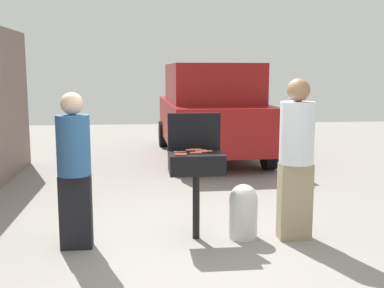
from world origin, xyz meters
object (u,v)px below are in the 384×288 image
(hot_dog_0, at_px, (180,152))
(hot_dog_2, at_px, (196,153))
(hot_dog_3, at_px, (192,150))
(hot_dog_5, at_px, (201,152))
(hot_dog_7, at_px, (206,151))
(parked_minivan, at_px, (210,110))
(person_left, at_px, (74,165))
(hot_dog_6, at_px, (201,151))
(hot_dog_1, at_px, (196,150))
(propane_tank, at_px, (243,210))
(person_right, at_px, (296,153))
(hot_dog_4, at_px, (181,155))
(bbq_grill, at_px, (196,166))

(hot_dog_0, height_order, hot_dog_2, same)
(hot_dog_3, xyz_separation_m, hot_dog_5, (0.09, -0.12, 0.00))
(hot_dog_2, relative_size, hot_dog_7, 1.00)
(parked_minivan, bearing_deg, person_left, 65.92)
(hot_dog_3, distance_m, hot_dog_7, 0.18)
(hot_dog_0, bearing_deg, hot_dog_6, 20.88)
(hot_dog_7, bearing_deg, hot_dog_2, -145.93)
(hot_dog_5, xyz_separation_m, person_left, (-1.35, -0.13, -0.09))
(person_left, bearing_deg, parked_minivan, 63.06)
(hot_dog_3, height_order, hot_dog_6, same)
(hot_dog_2, xyz_separation_m, hot_dog_5, (0.07, 0.06, 0.00))
(hot_dog_1, distance_m, hot_dog_6, 0.08)
(propane_tank, distance_m, person_right, 0.87)
(hot_dog_6, bearing_deg, person_left, -170.79)
(propane_tank, bearing_deg, hot_dog_5, 177.79)
(hot_dog_4, relative_size, parked_minivan, 0.03)
(hot_dog_0, distance_m, person_right, 1.28)
(hot_dog_3, xyz_separation_m, hot_dog_4, (-0.14, -0.27, 0.00))
(hot_dog_0, relative_size, hot_dog_7, 1.00)
(hot_dog_7, bearing_deg, hot_dog_3, 149.04)
(bbq_grill, relative_size, hot_dog_0, 7.52)
(hot_dog_5, bearing_deg, hot_dog_2, -140.14)
(hot_dog_4, distance_m, parked_minivan, 5.36)
(hot_dog_2, distance_m, propane_tank, 0.86)
(hot_dog_1, bearing_deg, hot_dog_7, -49.49)
(bbq_grill, xyz_separation_m, person_left, (-1.30, -0.15, 0.07))
(bbq_grill, relative_size, hot_dog_3, 7.52)
(person_left, xyz_separation_m, person_right, (2.39, 0.04, 0.07))
(hot_dog_1, height_order, parked_minivan, parked_minivan)
(hot_dog_4, bearing_deg, parked_minivan, 78.52)
(hot_dog_4, relative_size, hot_dog_6, 1.00)
(hot_dog_1, height_order, propane_tank, hot_dog_1)
(hot_dog_6, bearing_deg, hot_dog_1, 126.04)
(propane_tank, bearing_deg, hot_dog_3, 166.17)
(person_right, bearing_deg, hot_dog_5, -8.86)
(hot_dog_4, distance_m, person_right, 1.28)
(bbq_grill, bearing_deg, person_left, -173.40)
(hot_dog_4, xyz_separation_m, hot_dog_5, (0.24, 0.15, 0.00))
(person_right, bearing_deg, hot_dog_2, -5.60)
(bbq_grill, distance_m, hot_dog_7, 0.20)
(hot_dog_1, height_order, hot_dog_5, same)
(hot_dog_0, distance_m, hot_dog_7, 0.30)
(hot_dog_7, bearing_deg, hot_dog_6, 135.19)
(hot_dog_4, relative_size, propane_tank, 0.21)
(person_left, bearing_deg, propane_tank, -0.70)
(hot_dog_6, bearing_deg, person_right, -10.09)
(hot_dog_7, xyz_separation_m, propane_tank, (0.42, -0.05, -0.67))
(hot_dog_3, bearing_deg, hot_dog_6, -20.53)
(hot_dog_5, bearing_deg, parked_minivan, 80.78)
(person_right, distance_m, parked_minivan, 5.20)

